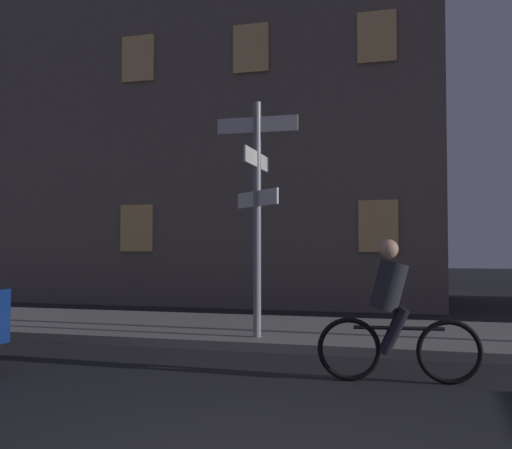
# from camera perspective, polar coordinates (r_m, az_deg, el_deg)

# --- Properties ---
(sidewalk_kerb) EXTENTS (40.00, 3.37, 0.14)m
(sidewalk_kerb) POSITION_cam_1_polar(r_m,az_deg,el_deg) (10.13, 9.05, -10.38)
(sidewalk_kerb) COLOR gray
(sidewalk_kerb) RESTS_ON ground_plane
(signpost) EXTENTS (1.29, 1.39, 3.63)m
(signpost) POSITION_cam_1_polar(r_m,az_deg,el_deg) (9.16, 0.11, 2.54)
(signpost) COLOR gray
(signpost) RESTS_ON sidewalk_kerb
(cyclist) EXTENTS (1.82, 0.36, 1.61)m
(cyclist) POSITION_cam_1_polar(r_m,az_deg,el_deg) (6.92, 13.11, -8.55)
(cyclist) COLOR black
(cyclist) RESTS_ON ground_plane
(building_left_block) EXTENTS (12.21, 7.50, 16.25)m
(building_left_block) POSITION_cam_1_polar(r_m,az_deg,el_deg) (19.57, -1.87, 17.57)
(building_left_block) COLOR #6B6056
(building_left_block) RESTS_ON ground_plane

